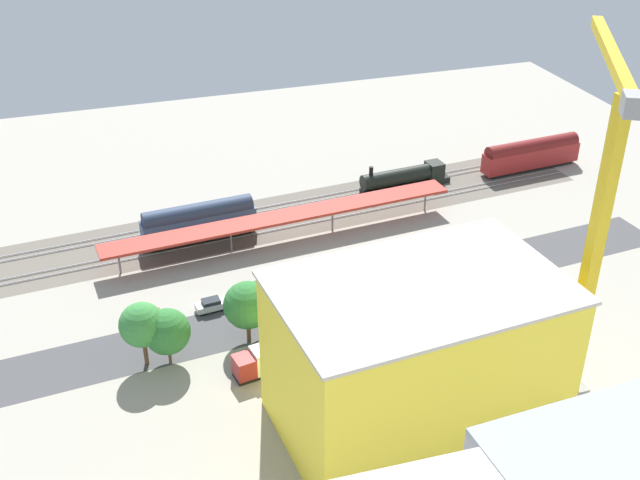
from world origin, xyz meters
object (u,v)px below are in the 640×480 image
box_truck_0 (276,356)px  parked_car_2 (319,286)px  freight_coach_far (199,221)px  passenger_coach (531,154)px  construction_building (416,357)px  platform_canopy_near (283,217)px  parked_car_0 (424,266)px  parked_car_3 (270,295)px  street_tree_4 (142,325)px  parked_car_1 (376,274)px  parked_car_4 (211,305)px  box_truck_1 (375,323)px  street_tree_3 (167,332)px  parked_car_5 (146,317)px  street_tree_0 (327,298)px  street_tree_1 (247,305)px  traffic_light (290,302)px  locomotive (406,178)px  tower_crane (597,206)px  street_tree_2 (265,300)px

box_truck_0 → parked_car_2: bearing=-125.5°
freight_coach_far → box_truck_0: bearing=94.7°
passenger_coach → construction_building: bearing=48.6°
platform_canopy_near → parked_car_0: 22.55m
parked_car_3 → street_tree_4: (17.71, 8.64, 4.99)m
freight_coach_far → parked_car_1: bearing=138.4°
parked_car_0 → parked_car_4: size_ratio=1.01×
freight_coach_far → parked_car_4: bearing=83.6°
freight_coach_far → parked_car_0: size_ratio=4.06×
freight_coach_far → construction_building: (-14.43, 46.71, 5.38)m
box_truck_1 → street_tree_3: 25.71m
passenger_coach → parked_car_5: size_ratio=4.48×
parked_car_1 → parked_car_4: 23.55m
passenger_coach → freight_coach_far: 61.83m
parked_car_4 → street_tree_0: 16.37m
freight_coach_far → construction_building: construction_building is taller
street_tree_1 → platform_canopy_near: bearing=-115.6°
parked_car_0 → parked_car_3: (22.73, 0.18, -0.07)m
parked_car_2 → street_tree_4: bearing=19.0°
platform_canopy_near → passenger_coach: 50.61m
traffic_light → parked_car_3: bearing=-85.4°
parked_car_3 → box_truck_0: (3.16, 14.29, 0.97)m
street_tree_0 → locomotive: bearing=-127.1°
passenger_coach → street_tree_1: bearing=29.1°
locomotive → parked_car_0: 27.02m
street_tree_1 → street_tree_3: bearing=7.4°
parked_car_2 → parked_car_4: size_ratio=1.10×
parked_car_4 → box_truck_0: box_truck_0 is taller
street_tree_4 → street_tree_3: bearing=167.3°
traffic_light → box_truck_1: bearing=157.8°
platform_canopy_near → construction_building: size_ratio=1.94×
parked_car_2 → construction_building: (-1.60, 27.37, 7.78)m
parked_car_1 → street_tree_1: bearing=21.8°
parked_car_1 → street_tree_4: 34.69m
passenger_coach → street_tree_4: bearing=25.2°
platform_canopy_near → construction_building: bearing=93.2°
parked_car_4 → street_tree_3: (6.90, 9.20, 3.77)m
street_tree_3 → street_tree_4: street_tree_4 is taller
box_truck_1 → street_tree_1: bearing=-13.7°
traffic_light → tower_crane: bearing=146.2°
street_tree_0 → freight_coach_far: bearing=-69.0°
parked_car_3 → parked_car_4: parked_car_4 is taller
box_truck_1 → street_tree_4: (28.17, -3.05, 4.04)m
box_truck_0 → street_tree_2: 7.68m
passenger_coach → parked_car_2: (48.65, 25.92, -2.24)m
passenger_coach → parked_car_5: passenger_coach is taller
passenger_coach → street_tree_2: 67.03m
street_tree_4 → parked_car_5: bearing=-96.9°
parked_car_3 → traffic_light: bearing=94.6°
parked_car_1 → street_tree_3: (30.45, 9.47, 3.71)m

